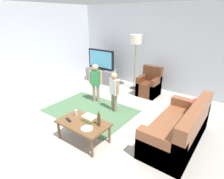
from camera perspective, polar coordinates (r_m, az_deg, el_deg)
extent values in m
plane|color=#B2ADA3|center=(4.44, -4.72, -10.15)|extent=(7.80, 7.80, 0.00)
cube|color=silver|center=(6.40, 13.30, 12.30)|extent=(6.00, 0.12, 2.70)
cube|color=silver|center=(6.28, -26.58, 10.45)|extent=(0.12, 6.00, 2.70)
cube|color=#4C724C|center=(4.98, -6.64, -6.37)|extent=(2.20, 1.60, 0.01)
cube|color=slate|center=(6.97, -3.17, 4.29)|extent=(1.20, 0.44, 0.50)
cube|color=black|center=(6.99, -3.41, 3.02)|extent=(1.10, 0.32, 0.03)
cube|color=black|center=(6.89, -3.32, 6.35)|extent=(0.44, 0.28, 0.03)
cube|color=black|center=(6.80, -3.39, 9.24)|extent=(1.10, 0.07, 0.68)
cube|color=#59B2D8|center=(6.77, -3.59, 9.18)|extent=(1.00, 0.01, 0.58)
cube|color=brown|center=(3.94, 18.86, -12.25)|extent=(0.80, 1.80, 0.42)
cube|color=brown|center=(3.78, 23.62, -10.67)|extent=(0.20, 1.80, 0.86)
cube|color=brown|center=(3.27, 14.25, -17.64)|extent=(0.80, 0.20, 0.60)
cube|color=brown|center=(4.58, 22.29, -6.47)|extent=(0.80, 0.20, 0.60)
cube|color=#B22823|center=(4.22, 23.80, -5.19)|extent=(0.10, 0.32, 0.32)
cube|color=brown|center=(5.90, 11.03, 0.18)|extent=(0.60, 0.60, 0.42)
cube|color=brown|center=(6.01, 12.12, 2.93)|extent=(0.60, 0.16, 0.90)
cube|color=brown|center=(5.97, 9.03, 1.50)|extent=(0.12, 0.60, 0.60)
cube|color=brown|center=(5.78, 13.21, 0.49)|extent=(0.12, 0.60, 0.60)
cylinder|color=#262626|center=(6.46, 6.64, 0.48)|extent=(0.28, 0.28, 0.02)
cylinder|color=#99844C|center=(6.23, 6.93, 6.92)|extent=(0.03, 0.03, 1.50)
cylinder|color=silver|center=(6.07, 7.32, 14.97)|extent=(0.36, 0.36, 0.28)
cylinder|color=gray|center=(5.40, -5.50, -1.11)|extent=(0.08, 0.08, 0.50)
cylinder|color=gray|center=(5.38, -4.27, -1.18)|extent=(0.08, 0.08, 0.50)
cube|color=#338C4C|center=(5.23, -5.05, 3.53)|extent=(0.27, 0.23, 0.43)
sphere|color=tan|center=(5.14, -5.16, 6.73)|extent=(0.18, 0.18, 0.18)
cylinder|color=tan|center=(5.26, -6.67, 3.82)|extent=(0.07, 0.07, 0.38)
cylinder|color=tan|center=(5.19, -3.42, 3.68)|extent=(0.07, 0.07, 0.38)
cylinder|color=gray|center=(4.88, 0.20, -3.78)|extent=(0.08, 0.08, 0.47)
cylinder|color=gray|center=(4.81, 1.09, -4.21)|extent=(0.08, 0.08, 0.47)
cube|color=white|center=(4.67, 0.67, 0.83)|extent=(0.24, 0.17, 0.40)
sphere|color=tan|center=(4.58, 0.68, 4.17)|extent=(0.17, 0.17, 0.17)
cylinder|color=tan|center=(4.76, -0.49, 1.52)|extent=(0.06, 0.06, 0.36)
cylinder|color=tan|center=(4.57, 1.87, 0.59)|extent=(0.06, 0.06, 0.36)
cube|color=brown|center=(3.71, -8.81, -10.08)|extent=(1.00, 0.60, 0.04)
cylinder|color=brown|center=(3.98, -15.91, -11.85)|extent=(0.05, 0.05, 0.38)
cylinder|color=brown|center=(3.42, -6.12, -17.30)|extent=(0.05, 0.05, 0.38)
cylinder|color=brown|center=(4.25, -10.58, -9.07)|extent=(0.05, 0.05, 0.38)
cylinder|color=brown|center=(3.72, -0.77, -13.50)|extent=(0.05, 0.05, 0.38)
cube|color=#388C4C|center=(3.74, -6.96, -9.05)|extent=(0.28, 0.23, 0.03)
cube|color=orange|center=(3.71, -6.97, -8.76)|extent=(0.25, 0.18, 0.03)
cube|color=white|center=(3.71, -6.97, -8.25)|extent=(0.27, 0.20, 0.03)
cylinder|color=#4C3319|center=(3.51, -4.02, -9.26)|extent=(0.06, 0.06, 0.23)
cylinder|color=#4C3319|center=(3.43, -4.08, -7.17)|extent=(0.02, 0.02, 0.06)
cube|color=black|center=(3.81, -13.14, -8.98)|extent=(0.18, 0.09, 0.02)
cylinder|color=silver|center=(3.92, -10.96, -7.01)|extent=(0.07, 0.07, 0.12)
cylinder|color=white|center=(3.49, -7.65, -11.70)|extent=(0.22, 0.22, 0.02)
cube|color=silver|center=(3.47, -7.42, -11.66)|extent=(0.15, 0.05, 0.01)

